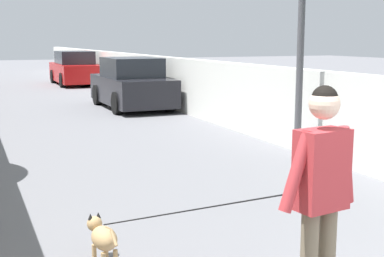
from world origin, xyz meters
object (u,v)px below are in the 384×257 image
at_px(dog, 104,236).
at_px(car_far, 75,69).
at_px(car_near, 132,85).
at_px(person_skateboarder, 321,184).

relative_size(dog, car_far, 0.46).
height_order(car_near, car_far, same).
xyz_separation_m(dog, car_near, (10.97, -3.57, 0.44)).
xyz_separation_m(car_near, car_far, (9.15, 0.00, 0.00)).
height_order(person_skateboarder, car_far, person_skateboarder).
height_order(dog, car_far, car_far).
relative_size(car_near, car_far, 0.92).
distance_m(person_skateboarder, car_far, 21.92).
distance_m(dog, car_far, 20.44).
height_order(person_skateboarder, dog, person_skateboarder).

